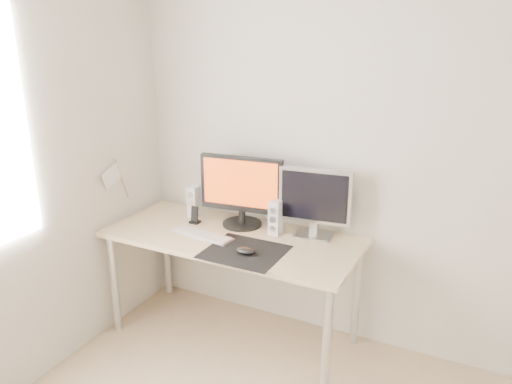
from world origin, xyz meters
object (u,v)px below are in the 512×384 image
(desk, at_px, (232,247))
(speaker_right, at_px, (275,217))
(main_monitor, at_px, (241,189))
(keyboard, at_px, (202,235))
(mouse, at_px, (245,251))
(speaker_left, at_px, (194,202))
(second_monitor, at_px, (315,200))
(phone_dock, at_px, (195,218))

(desk, distance_m, speaker_right, 0.33)
(main_monitor, xyz_separation_m, keyboard, (-0.14, -0.27, -0.25))
(main_monitor, height_order, speaker_right, main_monitor)
(main_monitor, bearing_deg, keyboard, -117.24)
(mouse, relative_size, desk, 0.07)
(speaker_left, distance_m, keyboard, 0.36)
(second_monitor, xyz_separation_m, keyboard, (-0.62, -0.31, -0.23))
(speaker_left, height_order, speaker_right, same)
(desk, relative_size, speaker_left, 7.30)
(mouse, relative_size, main_monitor, 0.21)
(phone_dock, bearing_deg, speaker_right, 7.87)
(second_monitor, relative_size, speaker_left, 2.06)
(desk, relative_size, keyboard, 3.71)
(desk, bearing_deg, phone_dock, 167.33)
(second_monitor, bearing_deg, keyboard, -153.53)
(mouse, distance_m, phone_dock, 0.60)
(mouse, height_order, phone_dock, phone_dock)
(second_monitor, relative_size, speaker_right, 2.06)
(speaker_left, xyz_separation_m, speaker_right, (0.62, -0.02, 0.00))
(desk, distance_m, main_monitor, 0.38)
(speaker_right, relative_size, keyboard, 0.51)
(main_monitor, distance_m, second_monitor, 0.49)
(speaker_left, relative_size, phone_dock, 1.88)
(mouse, relative_size, speaker_left, 0.52)
(desk, distance_m, keyboard, 0.20)
(main_monitor, distance_m, keyboard, 0.39)
(speaker_left, bearing_deg, phone_dock, -55.17)
(speaker_left, bearing_deg, mouse, -32.50)
(speaker_left, relative_size, speaker_right, 1.00)
(second_monitor, xyz_separation_m, phone_dock, (-0.78, -0.15, -0.21))
(speaker_left, xyz_separation_m, keyboard, (0.23, -0.26, -0.10))
(speaker_right, bearing_deg, keyboard, -148.48)
(mouse, xyz_separation_m, second_monitor, (0.26, 0.43, 0.22))
(mouse, relative_size, second_monitor, 0.25)
(mouse, bearing_deg, second_monitor, 59.18)
(mouse, height_order, main_monitor, main_monitor)
(keyboard, bearing_deg, main_monitor, 62.76)
(second_monitor, bearing_deg, phone_dock, -169.44)
(keyboard, distance_m, phone_dock, 0.23)
(second_monitor, xyz_separation_m, speaker_right, (-0.23, -0.07, -0.13))
(second_monitor, relative_size, keyboard, 1.05)
(main_monitor, bearing_deg, second_monitor, 5.13)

